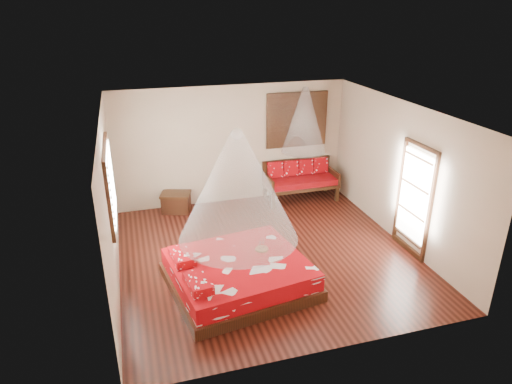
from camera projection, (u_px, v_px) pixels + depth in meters
room at (267, 187)px, 8.29m from camera, size 5.54×5.54×2.84m
bed at (238, 274)px, 7.73m from camera, size 2.54×2.36×0.65m
daybed at (300, 178)px, 11.15m from camera, size 1.76×0.78×0.94m
storage_chest at (176, 202)px, 10.54m from camera, size 0.77×0.66×0.46m
shutter_panel at (297, 120)px, 10.91m from camera, size 1.52×0.06×1.32m
window_left at (110, 184)px, 7.65m from camera, size 0.10×1.74×1.34m
glazed_door at (414, 200)px, 8.59m from camera, size 0.08×1.02×2.16m
wine_tray at (262, 247)px, 7.98m from camera, size 0.23×0.23×0.19m
mosquito_net_main at (238, 187)px, 7.12m from camera, size 1.95×1.95×1.80m
mosquito_net_daybed at (304, 120)px, 10.46m from camera, size 1.03×1.03×1.50m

